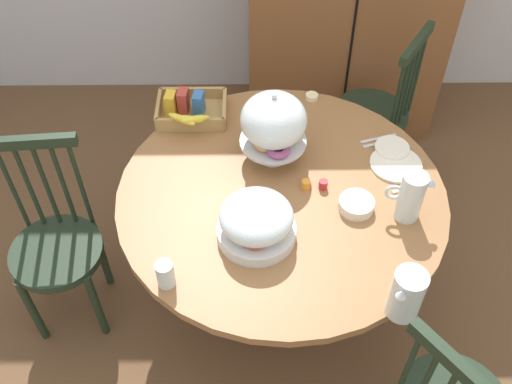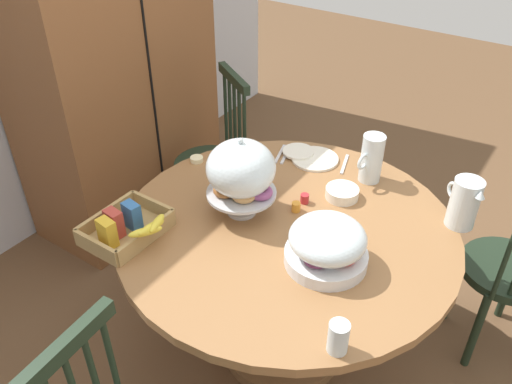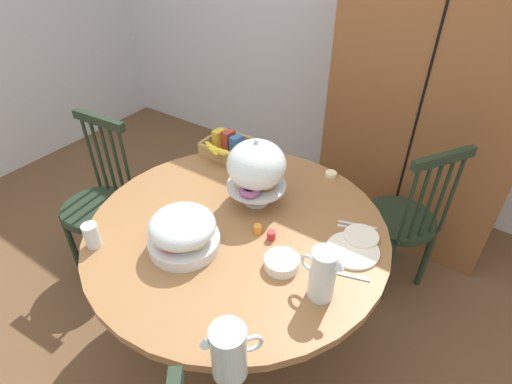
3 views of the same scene
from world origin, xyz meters
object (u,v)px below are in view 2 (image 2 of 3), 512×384
object	(u,v)px
wooden_armoire	(112,59)
orange_juice_pitcher	(464,205)
windsor_chair_facing_door	(214,164)
cereal_bowl	(342,193)
butter_dish	(197,159)
pastry_stand_with_dome	(241,172)
china_plate_large	(315,159)
cereal_basket	(127,227)
milk_pitcher	(371,160)
drinking_glass	(338,337)
windsor_chair_by_cabinet	(510,273)
dining_table	(286,260)
fruit_platter_covered	(327,244)
china_plate_small	(298,151)

from	to	relation	value
wooden_armoire	orange_juice_pitcher	world-z (taller)	wooden_armoire
windsor_chair_facing_door	orange_juice_pitcher	size ratio (longest dim) A/B	4.74
cereal_bowl	orange_juice_pitcher	bearing A→B (deg)	-78.04
orange_juice_pitcher	cereal_bowl	distance (m)	0.48
windsor_chair_facing_door	butter_dish	xyz separation A→B (m)	(-0.37, -0.21, 0.30)
wooden_armoire	pastry_stand_with_dome	world-z (taller)	wooden_armoire
wooden_armoire	orange_juice_pitcher	xyz separation A→B (m)	(-0.03, -1.94, -0.15)
cereal_bowl	china_plate_large	bearing A→B (deg)	50.33
windsor_chair_facing_door	china_plate_large	bearing A→B (deg)	-94.34
cereal_basket	wooden_armoire	bearing A→B (deg)	48.09
milk_pitcher	china_plate_large	xyz separation A→B (m)	(0.01, 0.28, -0.09)
drinking_glass	butter_dish	bearing A→B (deg)	60.24
windsor_chair_by_cabinet	orange_juice_pitcher	size ratio (longest dim) A/B	4.74
china_plate_large	drinking_glass	bearing A→B (deg)	-147.44
dining_table	butter_dish	size ratio (longest dim) A/B	22.34
wooden_armoire	fruit_platter_covered	xyz separation A→B (m)	(-0.52, -1.61, -0.16)
cereal_bowl	fruit_platter_covered	bearing A→B (deg)	-161.36
fruit_platter_covered	orange_juice_pitcher	distance (m)	0.59
orange_juice_pitcher	butter_dish	size ratio (longest dim) A/B	3.42
china_plate_small	fruit_platter_covered	bearing A→B (deg)	-141.95
windsor_chair_facing_door	orange_juice_pitcher	xyz separation A→B (m)	(-0.15, -1.36, 0.38)
milk_pitcher	cereal_basket	size ratio (longest dim) A/B	0.69
orange_juice_pitcher	butter_dish	xyz separation A→B (m)	(-0.22, 1.15, -0.08)
orange_juice_pitcher	cereal_basket	world-z (taller)	orange_juice_pitcher
fruit_platter_covered	drinking_glass	size ratio (longest dim) A/B	2.73
dining_table	drinking_glass	bearing A→B (deg)	-134.33
china_plate_large	fruit_platter_covered	bearing A→B (deg)	-147.86
milk_pitcher	china_plate_small	world-z (taller)	milk_pitcher
windsor_chair_by_cabinet	milk_pitcher	bearing A→B (deg)	97.74
cereal_basket	drinking_glass	distance (m)	0.90
milk_pitcher	orange_juice_pitcher	bearing A→B (deg)	-102.15
windsor_chair_facing_door	butter_dish	size ratio (longest dim) A/B	16.25
china_plate_small	butter_dish	world-z (taller)	same
milk_pitcher	drinking_glass	world-z (taller)	milk_pitcher
dining_table	china_plate_small	bearing A→B (deg)	26.10
pastry_stand_with_dome	cereal_basket	size ratio (longest dim) A/B	1.09
dining_table	china_plate_large	xyz separation A→B (m)	(0.49, 0.15, 0.19)
orange_juice_pitcher	drinking_glass	world-z (taller)	orange_juice_pitcher
windsor_chair_by_cabinet	windsor_chair_facing_door	xyz separation A→B (m)	(-0.03, 1.59, 0.00)
cereal_basket	china_plate_small	bearing A→B (deg)	-14.54
windsor_chair_by_cabinet	windsor_chair_facing_door	bearing A→B (deg)	91.09
windsor_chair_facing_door	drinking_glass	bearing A→B (deg)	-127.78
orange_juice_pitcher	cereal_bowl	world-z (taller)	orange_juice_pitcher
cereal_bowl	drinking_glass	distance (m)	0.79
dining_table	china_plate_small	distance (m)	0.58
pastry_stand_with_dome	cereal_basket	xyz separation A→B (m)	(-0.37, 0.27, -0.15)
china_plate_large	china_plate_small	xyz separation A→B (m)	(-0.00, 0.09, 0.01)
cereal_basket	china_plate_large	distance (m)	0.95
dining_table	windsor_chair_facing_door	world-z (taller)	windsor_chair_facing_door
dining_table	pastry_stand_with_dome	world-z (taller)	pastry_stand_with_dome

